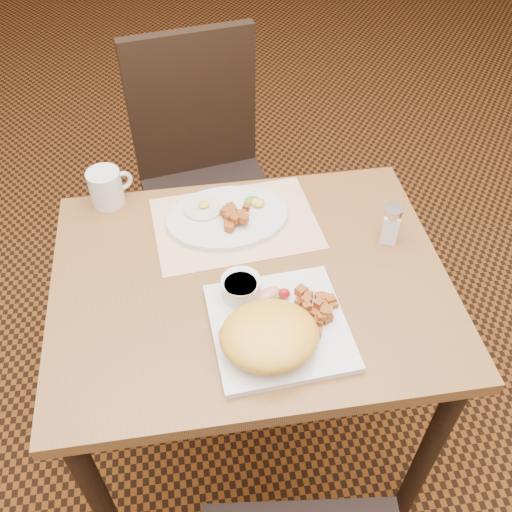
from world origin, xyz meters
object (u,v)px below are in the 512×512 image
(plate_square, at_px, (279,327))
(salt_shaker, at_px, (391,224))
(table, at_px, (251,308))
(coffee_mug, at_px, (107,187))
(plate_oval, at_px, (228,218))
(chair_far, at_px, (205,170))

(plate_square, relative_size, salt_shaker, 2.80)
(table, bearing_deg, coffee_mug, 135.26)
(salt_shaker, bearing_deg, plate_oval, 161.60)
(chair_far, bearing_deg, coffee_mug, 44.70)
(salt_shaker, xyz_separation_m, coffee_mug, (-0.67, 0.24, -0.00))
(plate_square, bearing_deg, plate_oval, 100.84)
(plate_square, distance_m, coffee_mug, 0.59)
(plate_square, bearing_deg, chair_far, 96.30)
(plate_oval, bearing_deg, table, -81.99)
(plate_square, distance_m, salt_shaker, 0.39)
(table, height_order, plate_oval, plate_oval)
(table, distance_m, plate_square, 0.20)
(table, height_order, salt_shaker, salt_shaker)
(chair_far, xyz_separation_m, coffee_mug, (-0.27, -0.37, 0.26))
(plate_oval, relative_size, salt_shaker, 3.05)
(coffee_mug, bearing_deg, plate_oval, -22.14)
(plate_oval, distance_m, coffee_mug, 0.32)
(coffee_mug, bearing_deg, plate_square, -52.47)
(chair_far, relative_size, salt_shaker, 9.70)
(chair_far, height_order, plate_oval, chair_far)
(table, relative_size, coffee_mug, 8.05)
(table, relative_size, plate_square, 3.21)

